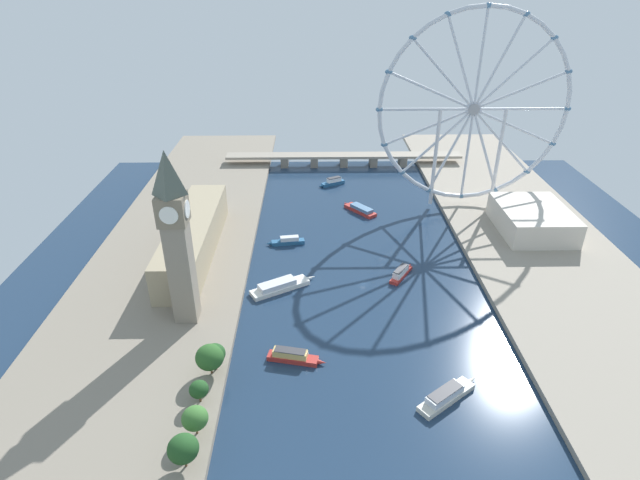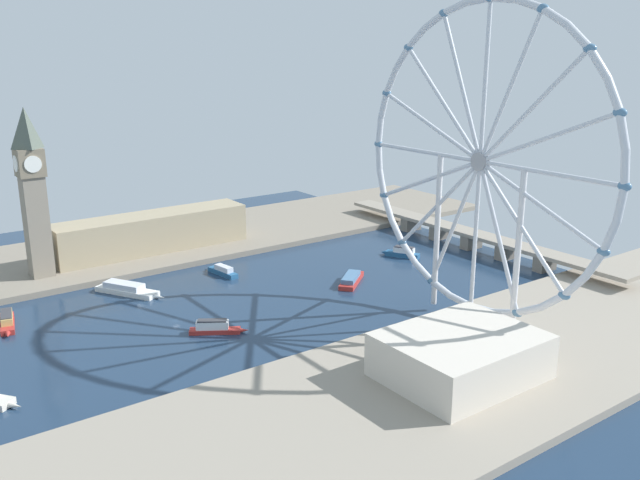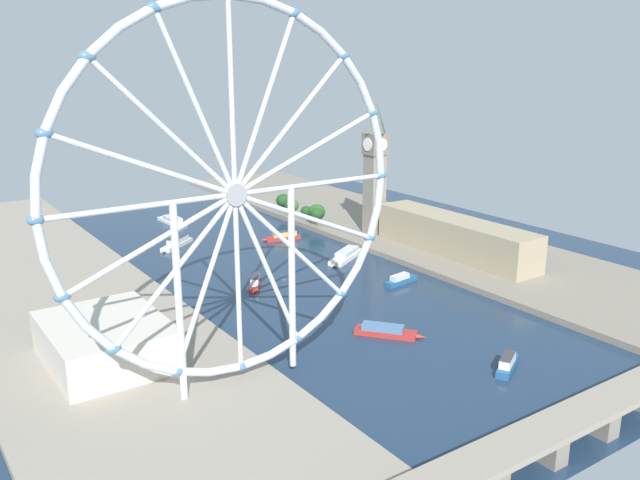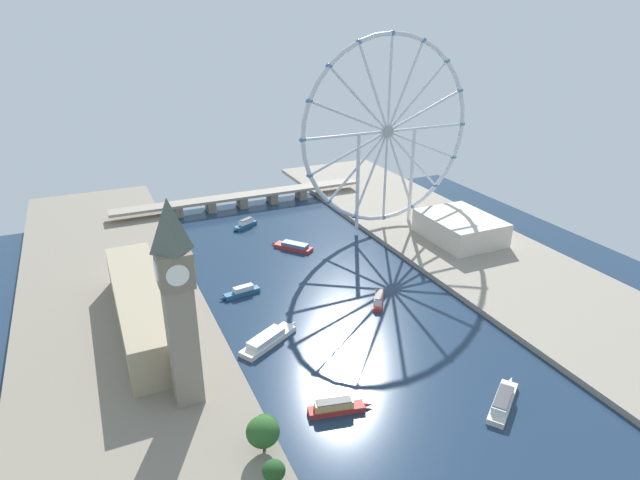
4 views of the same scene
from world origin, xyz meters
name	(u,v)px [view 4 (image 4 of 4)]	position (x,y,z in m)	size (l,w,h in m)	color
ground_plane	(349,318)	(0.00, 0.00, 0.00)	(384.19, 384.19, 0.00)	#1E334C
riverbank_left	(123,370)	(-107.10, 0.00, 1.50)	(90.00, 520.00, 3.00)	gray
riverbank_right	(515,275)	(107.10, 0.00, 1.50)	(90.00, 520.00, 3.00)	gray
clock_tower	(178,302)	(-85.40, -31.29, 45.45)	(12.86, 12.86, 81.60)	gray
parliament_block	(142,307)	(-94.09, 29.74, 13.17)	(22.00, 106.07, 20.35)	tan
tree_row_embankment	(280,469)	(-68.19, -86.05, 10.89)	(12.07, 55.30, 13.45)	#513823
ferris_wheel	(388,132)	(76.35, 96.36, 67.94)	(124.91, 3.20, 127.12)	silver
riverside_hall	(460,228)	(109.35, 54.44, 10.65)	(40.51, 51.18, 15.29)	beige
river_bridge	(242,198)	(0.00, 182.02, 7.09)	(196.19, 13.57, 9.80)	gray
tour_boat_0	(379,299)	(21.12, 7.14, 2.34)	(15.67, 21.72, 5.68)	#B22D28
tour_boat_1	(503,401)	(24.77, -82.09, 2.22)	(28.04, 22.39, 5.44)	beige
tour_boat_2	(268,339)	(-43.84, -4.42, 2.12)	(34.55, 22.87, 5.13)	white
tour_boat_3	(293,246)	(6.06, 89.79, 1.88)	(22.11, 25.97, 4.42)	#B22D28
tour_boat_4	(245,224)	(-10.93, 138.67, 2.40)	(20.88, 13.68, 5.99)	#235684
tour_boat_5	(337,407)	(-35.47, -58.82, 2.29)	(25.64, 9.68, 5.50)	#B22D28
tour_boat_6	(241,292)	(-42.02, 44.69, 1.98)	(23.46, 7.15, 4.98)	#235684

